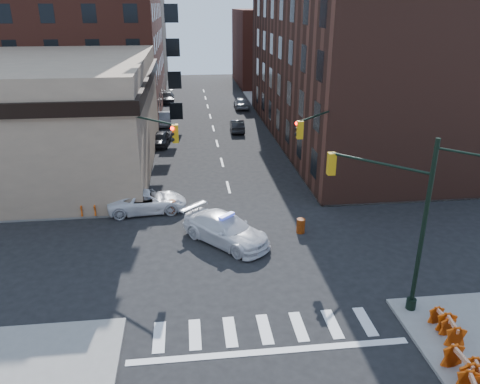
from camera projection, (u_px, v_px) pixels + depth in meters
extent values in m
plane|color=black|center=(245.00, 252.00, 26.40)|extent=(140.00, 140.00, 0.00)
cube|color=gray|center=(12.00, 123.00, 54.02)|extent=(34.00, 54.50, 0.15)
cube|color=gray|center=(393.00, 113.00, 58.98)|extent=(34.00, 54.50, 0.15)
cube|color=tan|center=(13.00, 116.00, 38.05)|extent=(22.00, 22.00, 9.00)
cube|color=#57261B|center=(53.00, 12.00, 56.68)|extent=(25.00, 25.00, 24.00)
cube|color=#4B281E|center=(348.00, 69.00, 45.86)|extent=(14.00, 34.00, 14.00)
cube|color=brown|center=(105.00, 35.00, 78.70)|extent=(20.00, 18.00, 16.00)
cube|color=#57261B|center=(284.00, 47.00, 79.01)|extent=(16.00, 16.00, 12.00)
cylinder|color=black|center=(423.00, 230.00, 19.77)|extent=(0.20, 0.20, 8.00)
cylinder|color=black|center=(411.00, 304.00, 21.19)|extent=(0.44, 0.44, 0.50)
cylinder|color=black|center=(379.00, 163.00, 20.12)|extent=(3.27, 3.27, 0.12)
cube|color=#BF8C0C|center=(331.00, 164.00, 21.60)|extent=(0.35, 0.35, 1.05)
sphere|color=#FF0C05|center=(334.00, 155.00, 21.63)|extent=(0.22, 0.22, 0.22)
sphere|color=black|center=(334.00, 162.00, 21.76)|extent=(0.22, 0.22, 0.22)
sphere|color=black|center=(333.00, 169.00, 21.88)|extent=(0.22, 0.22, 0.22)
cylinder|color=black|center=(469.00, 154.00, 17.73)|extent=(1.91, 1.91, 0.10)
cylinder|color=black|center=(127.00, 153.00, 29.90)|extent=(0.20, 0.20, 8.00)
cylinder|color=black|center=(133.00, 206.00, 31.31)|extent=(0.44, 0.44, 0.50)
cylinder|color=black|center=(148.00, 119.00, 27.66)|extent=(3.27, 3.27, 0.12)
cube|color=#BF8C0C|center=(175.00, 134.00, 26.56)|extent=(0.35, 0.35, 1.05)
sphere|color=#FF0C05|center=(172.00, 128.00, 26.27)|extent=(0.22, 0.22, 0.22)
sphere|color=black|center=(173.00, 134.00, 26.39)|extent=(0.22, 0.22, 0.22)
sphere|color=black|center=(173.00, 140.00, 26.52)|extent=(0.22, 0.22, 0.22)
cylinder|color=black|center=(334.00, 146.00, 31.36)|extent=(0.20, 0.20, 8.00)
cylinder|color=black|center=(330.00, 197.00, 32.78)|extent=(0.44, 0.44, 0.50)
cylinder|color=black|center=(319.00, 115.00, 28.79)|extent=(3.27, 3.27, 0.12)
cube|color=#BF8C0C|center=(300.00, 130.00, 27.34)|extent=(0.35, 0.35, 1.05)
sphere|color=#FF0C05|center=(297.00, 123.00, 27.33)|extent=(0.22, 0.22, 0.22)
sphere|color=black|center=(297.00, 129.00, 27.46)|extent=(0.22, 0.22, 0.22)
sphere|color=black|center=(296.00, 134.00, 27.58)|extent=(0.22, 0.22, 0.22)
cylinder|color=black|center=(283.00, 118.00, 50.58)|extent=(0.24, 0.24, 2.60)
sphere|color=#8B5914|center=(284.00, 99.00, 49.81)|extent=(3.00, 3.00, 3.00)
cylinder|color=black|center=(270.00, 103.00, 57.94)|extent=(0.24, 0.24, 2.60)
sphere|color=#8B5914|center=(271.00, 87.00, 57.17)|extent=(3.00, 3.00, 3.00)
imported|color=white|center=(226.00, 229.00, 27.16)|extent=(5.55, 5.80, 1.66)
imported|color=white|center=(147.00, 201.00, 31.26)|extent=(5.39, 2.88, 1.44)
imported|color=black|center=(161.00, 139.00, 45.71)|extent=(1.99, 4.05, 1.33)
imported|color=gray|center=(164.00, 119.00, 53.43)|extent=(1.83, 4.39, 1.41)
imported|color=black|center=(167.00, 97.00, 65.51)|extent=(2.00, 4.86, 1.41)
imported|color=black|center=(237.00, 126.00, 50.68)|extent=(1.51, 4.02, 1.31)
imported|color=#92959A|center=(241.00, 103.00, 61.75)|extent=(1.94, 4.53, 1.52)
imported|color=black|center=(133.00, 183.00, 33.90)|extent=(0.62, 0.45, 1.58)
imported|color=black|center=(87.00, 202.00, 30.52)|extent=(0.97, 0.88, 1.63)
imported|color=#1C232B|center=(44.00, 189.00, 32.34)|extent=(1.10, 1.11, 1.88)
cylinder|color=orange|center=(301.00, 226.00, 28.43)|extent=(0.53, 0.53, 0.91)
cylinder|color=#C14E09|center=(172.00, 207.00, 30.92)|extent=(0.71, 0.71, 0.96)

